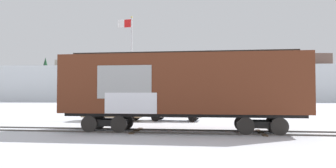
% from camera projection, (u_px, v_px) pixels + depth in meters
% --- Properties ---
extents(ground_plane, '(260.00, 260.00, 0.00)m').
position_uv_depth(ground_plane, '(200.00, 132.00, 16.74)').
color(ground_plane, silver).
extents(track, '(59.98, 5.38, 0.08)m').
position_uv_depth(track, '(159.00, 131.00, 16.97)').
color(track, '#4C4742').
rests_on(track, ground_plane).
extents(freight_car, '(13.45, 3.68, 4.52)m').
position_uv_depth(freight_car, '(181.00, 86.00, 16.89)').
color(freight_car, '#5B2B19').
rests_on(freight_car, ground_plane).
extents(flagpole, '(1.38, 0.38, 8.94)m').
position_uv_depth(flagpole, '(129.00, 55.00, 26.34)').
color(flagpole, silver).
rests_on(flagpole, ground_plane).
extents(hillside, '(128.06, 39.12, 13.93)m').
position_uv_depth(hillside, '(189.00, 85.00, 96.14)').
color(hillside, silver).
rests_on(hillside, ground_plane).
extents(parked_car_tan, '(4.82, 2.34, 1.71)m').
position_uv_depth(parked_car_tan, '(113.00, 110.00, 23.84)').
color(parked_car_tan, '#9E8966').
rests_on(parked_car_tan, ground_plane).
extents(parked_car_white, '(4.46, 2.39, 1.80)m').
position_uv_depth(parked_car_white, '(175.00, 110.00, 23.90)').
color(parked_car_white, silver).
rests_on(parked_car_white, ground_plane).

